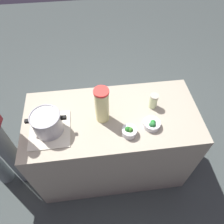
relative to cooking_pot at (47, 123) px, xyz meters
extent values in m
plane|color=#404846|center=(-0.47, -0.07, -0.98)|extent=(8.00, 8.00, 0.00)
cube|color=#A79C87|center=(-0.47, -0.07, -0.54)|extent=(1.38, 0.65, 0.89)
cube|color=beige|center=(0.00, 0.00, -0.09)|extent=(0.30, 0.33, 0.01)
cylinder|color=#B7B7BC|center=(0.00, 0.00, -0.01)|extent=(0.21, 0.21, 0.16)
torus|color=#99999E|center=(0.00, 0.00, 0.07)|extent=(0.22, 0.22, 0.01)
cube|color=black|center=(-0.12, 0.00, 0.04)|extent=(0.04, 0.02, 0.02)
cube|color=black|center=(0.12, 0.00, 0.04)|extent=(0.04, 0.02, 0.02)
cylinder|color=#F6EF9A|center=(-0.40, -0.07, 0.05)|extent=(0.10, 0.10, 0.28)
cylinder|color=red|center=(-0.40, -0.07, 0.20)|extent=(0.11, 0.11, 0.02)
ellipsoid|color=yellow|center=(-0.38, -0.07, 0.05)|extent=(0.04, 0.04, 0.01)
cylinder|color=beige|center=(-0.81, -0.13, -0.04)|extent=(0.06, 0.06, 0.12)
cylinder|color=#B2AD99|center=(-0.81, -0.13, 0.03)|extent=(0.07, 0.07, 0.01)
cylinder|color=silver|center=(-0.75, 0.06, -0.07)|extent=(0.13, 0.13, 0.05)
ellipsoid|color=#276934|center=(-0.74, 0.08, -0.05)|extent=(0.04, 0.04, 0.04)
ellipsoid|color=#227F2C|center=(-0.76, 0.06, -0.05)|extent=(0.04, 0.04, 0.05)
ellipsoid|color=#287634|center=(-0.75, 0.08, -0.05)|extent=(0.04, 0.04, 0.05)
cylinder|color=silver|center=(-0.57, 0.10, -0.07)|extent=(0.11, 0.11, 0.05)
ellipsoid|color=#216820|center=(-0.56, 0.10, -0.04)|extent=(0.04, 0.04, 0.05)
ellipsoid|color=#398027|center=(-0.58, 0.11, -0.04)|extent=(0.05, 0.05, 0.05)
cylinder|color=slate|center=(0.45, -0.07, -0.54)|extent=(0.14, 0.14, 0.88)
camera|label=1|loc=(-0.35, 0.92, 1.23)|focal=34.25mm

